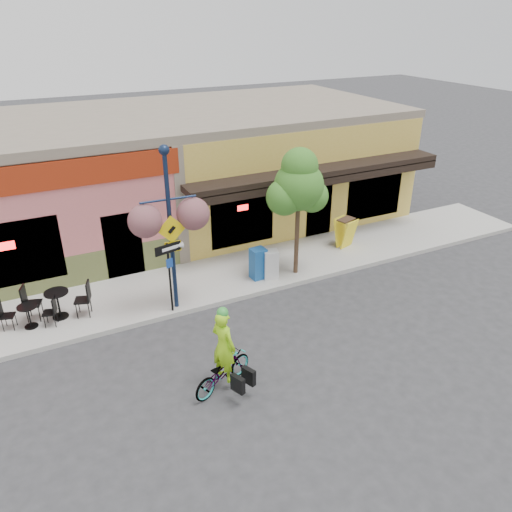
{
  "coord_description": "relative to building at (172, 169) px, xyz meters",
  "views": [
    {
      "loc": [
        -5.67,
        -11.37,
        7.95
      ],
      "look_at": [
        0.27,
        0.5,
        1.4
      ],
      "focal_mm": 35.0,
      "sensor_mm": 36.0,
      "label": 1
    }
  ],
  "objects": [
    {
      "name": "ground",
      "position": [
        0.0,
        -7.5,
        -2.25
      ],
      "size": [
        90.0,
        90.0,
        0.0
      ],
      "primitive_type": "plane",
      "color": "#2D2D30",
      "rests_on": "ground"
    },
    {
      "name": "sidewalk",
      "position": [
        0.0,
        -5.5,
        -2.17
      ],
      "size": [
        24.0,
        3.0,
        0.15
      ],
      "primitive_type": "cube",
      "color": "#9E9B93",
      "rests_on": "ground"
    },
    {
      "name": "curb",
      "position": [
        0.0,
        -6.95,
        -2.17
      ],
      "size": [
        24.0,
        0.12,
        0.15
      ],
      "primitive_type": "cube",
      "color": "#A8A59E",
      "rests_on": "ground"
    },
    {
      "name": "building",
      "position": [
        0.0,
        0.0,
        0.0
      ],
      "size": [
        18.2,
        8.2,
        4.5
      ],
      "primitive_type": null,
      "color": "#C36061",
      "rests_on": "ground"
    },
    {
      "name": "bicycle",
      "position": [
        -2.26,
        -10.32,
        -1.8
      ],
      "size": [
        1.82,
        1.22,
        0.91
      ],
      "primitive_type": "imported",
      "rotation": [
        0.0,
        0.0,
        1.96
      ],
      "color": "maroon",
      "rests_on": "ground"
    },
    {
      "name": "cyclist_rider",
      "position": [
        -2.21,
        -10.32,
        -1.35
      ],
      "size": [
        0.65,
        0.77,
        1.8
      ],
      "primitive_type": "imported",
      "rotation": [
        0.0,
        0.0,
        1.96
      ],
      "color": "#98E017",
      "rests_on": "ground"
    },
    {
      "name": "lamp_post",
      "position": [
        -2.16,
        -6.66,
        0.29
      ],
      "size": [
        1.56,
        0.7,
        4.78
      ],
      "primitive_type": null,
      "rotation": [
        0.0,
        0.0,
        -0.06
      ],
      "color": "#13203B",
      "rests_on": "sidewalk"
    },
    {
      "name": "one_way_sign",
      "position": [
        -2.34,
        -6.83,
        -1.03
      ],
      "size": [
        0.84,
        0.36,
        2.13
      ],
      "primitive_type": null,
      "rotation": [
        0.0,
        0.0,
        0.23
      ],
      "color": "black",
      "rests_on": "sidewalk"
    },
    {
      "name": "cafe_set_left",
      "position": [
        -6.07,
        -5.9,
        -1.67
      ],
      "size": [
        1.59,
        1.13,
        0.86
      ],
      "primitive_type": null,
      "rotation": [
        0.0,
        0.0,
        -0.32
      ],
      "color": "black",
      "rests_on": "sidewalk"
    },
    {
      "name": "cafe_set_right",
      "position": [
        -5.29,
        -5.74,
        -1.57
      ],
      "size": [
        1.96,
        1.4,
        1.06
      ],
      "primitive_type": null,
      "rotation": [
        0.0,
        0.0,
        -0.32
      ],
      "color": "black",
      "rests_on": "sidewalk"
    },
    {
      "name": "newspaper_box_blue",
      "position": [
        0.76,
        -6.18,
        -1.58
      ],
      "size": [
        0.49,
        0.44,
        1.03
      ],
      "primitive_type": null,
      "rotation": [
        0.0,
        0.0,
        0.07
      ],
      "color": "#184E91",
      "rests_on": "sidewalk"
    },
    {
      "name": "newspaper_box_grey",
      "position": [
        1.13,
        -6.36,
        -1.62
      ],
      "size": [
        0.54,
        0.51,
        0.96
      ],
      "primitive_type": null,
      "rotation": [
        0.0,
        0.0,
        -0.27
      ],
      "color": "silver",
      "rests_on": "sidewalk"
    },
    {
      "name": "street_tree",
      "position": [
        2.04,
        -6.4,
        0.01
      ],
      "size": [
        1.83,
        1.83,
        4.22
      ],
      "primitive_type": null,
      "rotation": [
        0.0,
        0.0,
        0.12
      ],
      "color": "#3D7A26",
      "rests_on": "sidewalk"
    },
    {
      "name": "sandwich_board",
      "position": [
        4.74,
        -5.63,
        -1.56
      ],
      "size": [
        0.77,
        0.66,
        1.09
      ],
      "primitive_type": null,
      "rotation": [
        0.0,
        0.0,
        0.31
      ],
      "color": "yellow",
      "rests_on": "sidewalk"
    }
  ]
}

